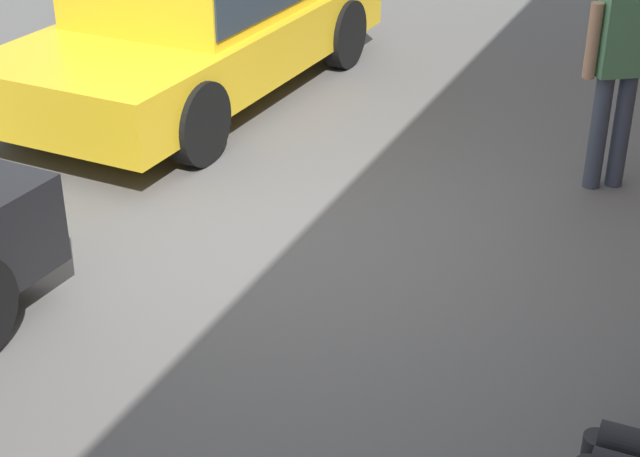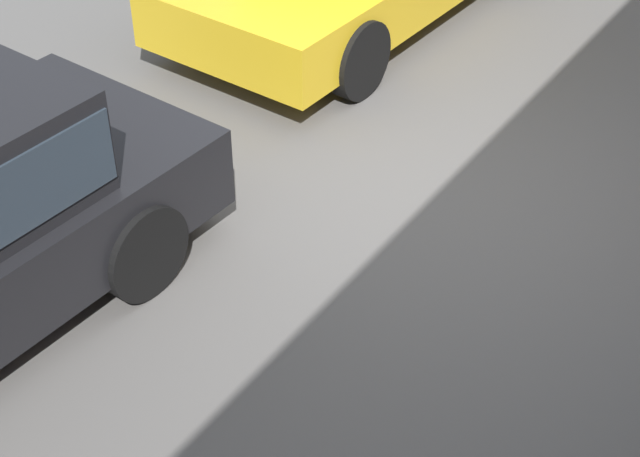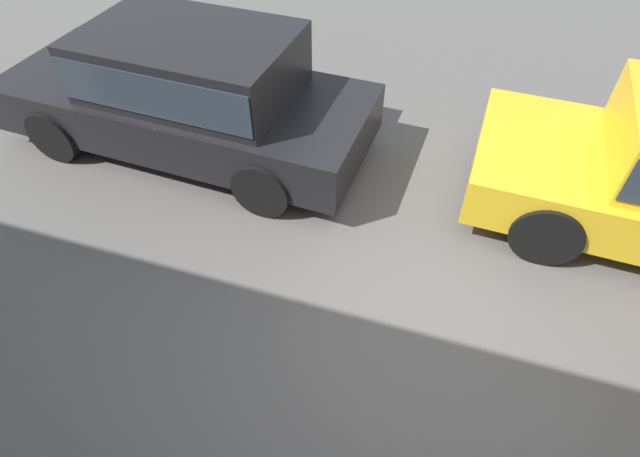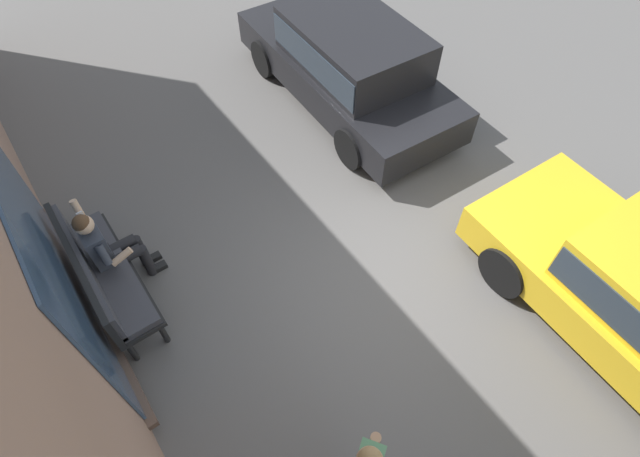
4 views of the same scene
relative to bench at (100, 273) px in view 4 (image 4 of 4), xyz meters
name	(u,v)px [view 4 (image 4 of 4)]	position (x,y,z in m)	size (l,w,h in m)	color
ground_plane	(383,284)	(-1.80, -2.90, -0.62)	(60.00, 60.00, 0.00)	#565451
building_facade	(8,333)	(-1.79, 0.50, 2.09)	(18.00, 0.51, 5.44)	#93705B
bench	(100,273)	(0.00, 0.00, 0.00)	(1.95, 0.55, 1.05)	black
person_on_phone	(108,247)	(0.20, -0.23, 0.12)	(0.73, 0.74, 1.38)	black
parked_car_mid	(349,61)	(1.42, -4.77, 0.18)	(4.47, 2.00, 1.47)	black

